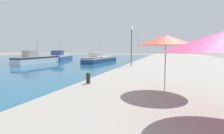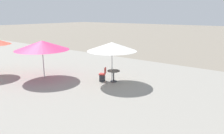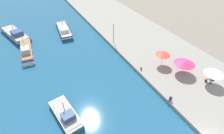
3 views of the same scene
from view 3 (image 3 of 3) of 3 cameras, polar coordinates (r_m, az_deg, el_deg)
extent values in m
cube|color=gray|center=(51.55, 2.13, 14.66)|extent=(16.00, 90.00, 0.65)
cube|color=#33705B|center=(25.99, -14.88, -14.89)|extent=(3.35, 6.67, 0.90)
cube|color=silver|center=(25.74, -15.00, -14.45)|extent=(3.40, 6.74, 0.25)
cube|color=#ADA89E|center=(25.60, -15.06, -14.21)|extent=(3.08, 6.13, 0.10)
cube|color=#334C7F|center=(24.57, -14.12, -15.28)|extent=(1.85, 1.65, 0.81)
cylinder|color=#B7B2A8|center=(24.74, -15.49, -12.58)|extent=(0.12, 0.12, 2.16)
cube|color=white|center=(41.20, -26.04, 4.66)|extent=(2.62, 9.57, 1.18)
cube|color=navy|center=(40.98, -26.21, 5.20)|extent=(2.67, 9.67, 0.25)
cube|color=#99754C|center=(40.89, -26.28, 5.40)|extent=(2.41, 8.81, 0.10)
cube|color=#B7B2A8|center=(39.16, -26.36, 4.96)|extent=(1.64, 2.15, 1.06)
cylinder|color=#B7B2A8|center=(40.22, -26.86, 7.16)|extent=(0.12, 0.12, 2.84)
cube|color=navy|center=(47.34, -15.41, 11.37)|extent=(3.49, 10.40, 0.97)
cube|color=silver|center=(47.18, -15.48, 11.76)|extent=(3.55, 10.51, 0.25)
cube|color=#ADA89E|center=(47.11, -15.52, 11.95)|extent=(3.21, 9.57, 0.10)
cube|color=silver|center=(45.29, -15.22, 11.62)|extent=(2.01, 2.40, 0.88)
cylinder|color=#B7B2A8|center=(46.61, -15.77, 13.29)|extent=(0.12, 0.12, 2.34)
cube|color=navy|center=(49.62, -29.04, 9.20)|extent=(6.37, 11.43, 1.12)
cube|color=silver|center=(49.45, -29.19, 9.64)|extent=(6.47, 11.55, 0.25)
cube|color=#ADA89E|center=(49.38, -29.25, 9.81)|extent=(5.86, 10.51, 0.10)
cube|color=#334C7F|center=(47.45, -28.63, 9.73)|extent=(2.84, 2.98, 1.01)
cylinder|color=#B7B2A8|center=(48.85, -29.75, 11.23)|extent=(0.12, 0.12, 2.69)
cylinder|color=#B7B7B7|center=(32.83, 29.83, -3.23)|extent=(0.06, 0.06, 2.19)
cone|color=white|center=(32.15, 30.50, -1.58)|extent=(3.13, 3.13, 0.55)
cylinder|color=#B7B7B7|center=(33.12, 22.13, -0.26)|extent=(0.06, 0.06, 2.10)
cone|color=#E5387A|center=(32.44, 22.63, 1.43)|extent=(3.59, 3.59, 0.63)
cylinder|color=#B7B7B7|center=(33.82, 15.98, 2.40)|extent=(0.06, 0.06, 2.35)
cone|color=#E04C38|center=(33.13, 16.35, 4.18)|extent=(2.72, 2.72, 0.48)
cylinder|color=#333338|center=(33.55, 29.44, -4.56)|extent=(0.44, 0.44, 0.04)
cylinder|color=#333338|center=(33.36, 29.61, -4.14)|extent=(0.08, 0.08, 0.70)
cylinder|color=#4C4742|center=(33.14, 29.81, -3.66)|extent=(0.80, 0.80, 0.04)
cube|color=#2D2D33|center=(33.39, 28.33, -3.87)|extent=(0.46, 0.46, 0.45)
cube|color=red|center=(33.24, 28.46, -3.54)|extent=(0.54, 0.54, 0.06)
cube|color=red|center=(33.12, 28.91, -3.36)|extent=(0.38, 0.25, 0.40)
cube|color=brown|center=(27.86, 18.17, -10.35)|extent=(0.39, 0.28, 0.16)
cube|color=navy|center=(27.70, 18.62, -9.68)|extent=(0.26, 0.36, 0.59)
sphere|color=tan|center=(27.42, 18.79, -9.11)|extent=(0.21, 0.21, 0.21)
cylinder|color=#2D2823|center=(32.21, 9.49, -0.63)|extent=(0.24, 0.24, 0.45)
sphere|color=#2D2823|center=(32.02, 9.54, -0.21)|extent=(0.26, 0.26, 0.26)
cylinder|color=#565B60|center=(39.29, 0.47, 10.78)|extent=(0.12, 0.12, 4.20)
sphere|color=white|center=(38.30, 0.49, 13.82)|extent=(0.36, 0.36, 0.36)
camera|label=1|loc=(29.26, 27.55, -5.25)|focal=28.00mm
camera|label=2|loc=(21.03, 32.22, -19.04)|focal=35.00mm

